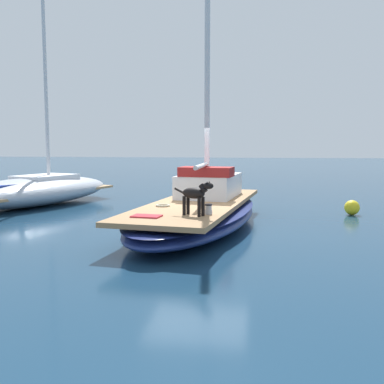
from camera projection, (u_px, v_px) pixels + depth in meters
ground_plane at (198, 228)px, 10.95m from camera, size 120.00×120.00×0.00m
sailboat_main at (198, 215)px, 10.92m from camera, size 3.44×7.50×0.66m
mast_main at (206, 86)px, 11.27m from camera, size 0.14×2.27×6.48m
cabin_house at (209, 184)px, 11.91m from camera, size 1.68×2.39×0.84m
dog_black at (195, 195)px, 8.73m from camera, size 0.87×0.50×0.70m
deck_winch at (209, 209)px, 8.94m from camera, size 0.16×0.16×0.21m
coiled_rope at (163, 205)px, 10.09m from camera, size 0.32×0.32×0.04m
deck_towel at (147, 216)px, 8.61m from camera, size 0.60×0.43×0.03m
moored_boat_port_side at (34, 190)px, 15.01m from camera, size 4.58×7.09×6.98m
mooring_buoy at (352, 208)px, 12.98m from camera, size 0.44×0.44×0.44m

